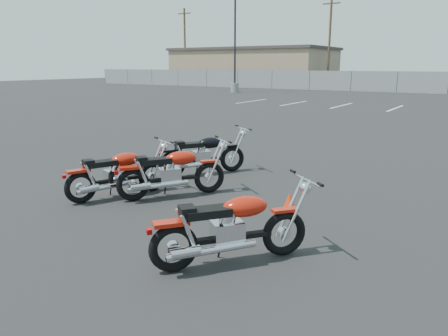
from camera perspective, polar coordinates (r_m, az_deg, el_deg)
The scene contains 11 objects.
ground at distance 7.06m, azimuth -4.01°, elevation -5.89°, with size 120.00×120.00×0.00m, color black.
motorcycle_front_red at distance 8.00m, azimuth -13.75°, elevation -0.67°, with size 1.14×1.92×0.96m.
motorcycle_second_black at distance 9.40m, azimuth -2.76°, elevation 1.82°, with size 1.45×1.87×0.99m.
motorcycle_third_red at distance 7.83m, azimuth -6.84°, elevation -0.53°, with size 1.54×1.88×1.01m.
motorcycle_rear_red at distance 5.18m, azimuth 0.90°, elevation -7.79°, with size 1.58×1.82×1.00m.
training_cone_near at distance 7.23m, azimuth 8.56°, elevation -4.33°, with size 0.25×0.25×0.29m.
light_pole_west at distance 38.42m, azimuth 1.43°, elevation 13.72°, with size 0.80×0.70×10.05m.
tan_building_west at distance 54.01m, azimuth 3.86°, elevation 13.10°, with size 18.40×10.40×4.30m.
utility_pole_a at distance 55.93m, azimuth -5.13°, elevation 15.68°, with size 1.80×0.24×9.00m.
utility_pole_b at distance 48.14m, azimuth 13.61°, elevation 15.76°, with size 1.80×0.24×9.00m.
parking_line_stripes at distance 26.27m, azimuth 18.25°, elevation 7.59°, with size 15.12×4.00×0.01m.
Camera 1 is at (3.99, -5.35, 2.32)m, focal length 35.00 mm.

